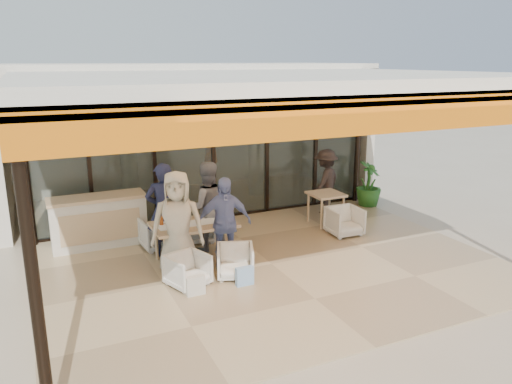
# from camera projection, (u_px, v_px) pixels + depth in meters

# --- Properties ---
(ground) EXTENTS (70.00, 70.00, 0.00)m
(ground) POSITION_uv_depth(u_px,v_px,m) (272.00, 265.00, 9.06)
(ground) COLOR #C6B293
(ground) RESTS_ON ground
(terrace_floor) EXTENTS (8.00, 6.00, 0.01)m
(terrace_floor) POSITION_uv_depth(u_px,v_px,m) (272.00, 265.00, 9.06)
(terrace_floor) COLOR tan
(terrace_floor) RESTS_ON ground
(terrace_structure) EXTENTS (8.00, 6.00, 3.40)m
(terrace_structure) POSITION_uv_depth(u_px,v_px,m) (281.00, 83.00, 7.99)
(terrace_structure) COLOR silver
(terrace_structure) RESTS_ON ground
(glass_storefront) EXTENTS (8.08, 0.10, 3.20)m
(glass_storefront) POSITION_uv_depth(u_px,v_px,m) (213.00, 152.00, 11.28)
(glass_storefront) COLOR #9EADA3
(glass_storefront) RESTS_ON ground
(interior_block) EXTENTS (9.05, 3.62, 3.52)m
(interior_block) POSITION_uv_depth(u_px,v_px,m) (183.00, 114.00, 13.15)
(interior_block) COLOR silver
(interior_block) RESTS_ON ground
(host_counter) EXTENTS (1.85, 0.65, 1.04)m
(host_counter) POSITION_uv_depth(u_px,v_px,m) (99.00, 221.00, 9.85)
(host_counter) COLOR silver
(host_counter) RESTS_ON ground
(dining_table) EXTENTS (1.50, 0.90, 0.93)m
(dining_table) POSITION_uv_depth(u_px,v_px,m) (193.00, 226.00, 9.05)
(dining_table) COLOR tan
(dining_table) RESTS_ON ground
(chair_far_left) EXTENTS (0.70, 0.66, 0.68)m
(chair_far_left) POSITION_uv_depth(u_px,v_px,m) (159.00, 232.00, 9.80)
(chair_far_left) COLOR white
(chair_far_left) RESTS_ON ground
(chair_far_right) EXTENTS (0.68, 0.65, 0.59)m
(chair_far_right) POSITION_uv_depth(u_px,v_px,m) (200.00, 228.00, 10.15)
(chair_far_right) COLOR white
(chair_far_right) RESTS_ON ground
(chair_near_left) EXTENTS (0.76, 0.73, 0.62)m
(chair_near_left) POSITION_uv_depth(u_px,v_px,m) (188.00, 269.00, 8.14)
(chair_near_left) COLOR white
(chair_near_left) RESTS_ON ground
(chair_near_right) EXTENTS (0.77, 0.75, 0.63)m
(chair_near_right) POSITION_uv_depth(u_px,v_px,m) (235.00, 260.00, 8.48)
(chair_near_right) COLOR white
(chair_near_right) RESTS_ON ground
(diner_navy) EXTENTS (0.72, 0.54, 1.82)m
(diner_navy) POSITION_uv_depth(u_px,v_px,m) (164.00, 211.00, 9.22)
(diner_navy) COLOR #191C38
(diner_navy) RESTS_ON ground
(diner_grey) EXTENTS (0.95, 0.79, 1.76)m
(diner_grey) POSITION_uv_depth(u_px,v_px,m) (207.00, 207.00, 9.57)
(diner_grey) COLOR slate
(diner_grey) RESTS_ON ground
(diner_cream) EXTENTS (1.05, 0.87, 1.84)m
(diner_cream) POSITION_uv_depth(u_px,v_px,m) (178.00, 224.00, 8.43)
(diner_cream) COLOR beige
(diner_cream) RESTS_ON ground
(diner_periwinkle) EXTENTS (1.03, 0.56, 1.66)m
(diner_periwinkle) POSITION_uv_depth(u_px,v_px,m) (224.00, 223.00, 8.79)
(diner_periwinkle) COLOR #707DBB
(diner_periwinkle) RESTS_ON ground
(tote_bag_cream) EXTENTS (0.30, 0.10, 0.34)m
(tote_bag_cream) POSITION_uv_depth(u_px,v_px,m) (196.00, 286.00, 7.83)
(tote_bag_cream) COLOR silver
(tote_bag_cream) RESTS_ON ground
(tote_bag_blue) EXTENTS (0.30, 0.10, 0.34)m
(tote_bag_blue) POSITION_uv_depth(u_px,v_px,m) (245.00, 277.00, 8.17)
(tote_bag_blue) COLOR #99BFD8
(tote_bag_blue) RESTS_ON ground
(side_table) EXTENTS (0.70, 0.70, 0.74)m
(side_table) POSITION_uv_depth(u_px,v_px,m) (326.00, 198.00, 11.11)
(side_table) COLOR tan
(side_table) RESTS_ON ground
(side_chair) EXTENTS (0.68, 0.64, 0.67)m
(side_chair) POSITION_uv_depth(u_px,v_px,m) (345.00, 220.00, 10.53)
(side_chair) COLOR white
(side_chair) RESTS_ON ground
(standing_woman) EXTENTS (1.17, 1.03, 1.57)m
(standing_woman) POSITION_uv_depth(u_px,v_px,m) (326.00, 182.00, 11.95)
(standing_woman) COLOR black
(standing_woman) RESTS_ON ground
(potted_palm) EXTENTS (0.91, 0.91, 1.15)m
(potted_palm) POSITION_uv_depth(u_px,v_px,m) (369.00, 184.00, 12.59)
(potted_palm) COLOR #1E5919
(potted_palm) RESTS_ON ground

